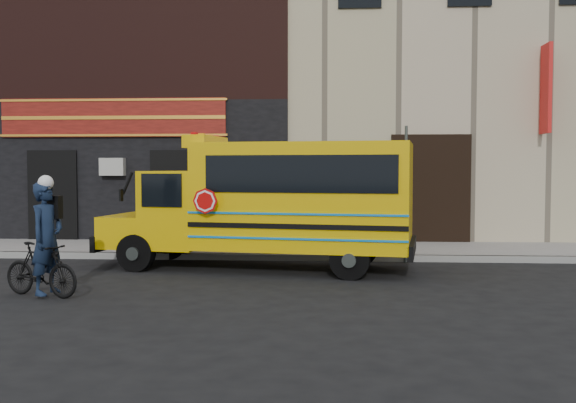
% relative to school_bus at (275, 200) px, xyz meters
% --- Properties ---
extents(ground, '(120.00, 120.00, 0.00)m').
position_rel_school_bus_xyz_m(ground, '(0.02, -1.25, -1.51)').
color(ground, black).
rests_on(ground, ground).
extents(curb, '(40.00, 0.20, 0.15)m').
position_rel_school_bus_xyz_m(curb, '(0.02, 1.35, -1.43)').
color(curb, gray).
rests_on(curb, ground).
extents(sidewalk, '(40.00, 3.00, 0.15)m').
position_rel_school_bus_xyz_m(sidewalk, '(0.02, 2.85, -1.43)').
color(sidewalk, slate).
rests_on(sidewalk, ground).
extents(building, '(20.00, 10.70, 12.00)m').
position_rel_school_bus_xyz_m(building, '(-0.03, 9.21, 4.62)').
color(building, tan).
rests_on(building, sidewalk).
extents(school_bus, '(7.15, 3.19, 2.92)m').
position_rel_school_bus_xyz_m(school_bus, '(0.00, 0.00, 0.00)').
color(school_bus, black).
rests_on(school_bus, ground).
extents(sign_pole, '(0.13, 0.26, 3.19)m').
position_rel_school_bus_xyz_m(sign_pole, '(2.97, 1.14, 0.25)').
color(sign_pole, '#3A413D').
rests_on(sign_pole, ground).
extents(bicycle, '(1.62, 0.94, 0.94)m').
position_rel_school_bus_xyz_m(bicycle, '(-3.77, -3.25, -1.04)').
color(bicycle, black).
rests_on(bicycle, ground).
extents(cyclist, '(0.62, 0.79, 1.93)m').
position_rel_school_bus_xyz_m(cyclist, '(-3.65, -3.26, -0.54)').
color(cyclist, '#111D33').
rests_on(cyclist, ground).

